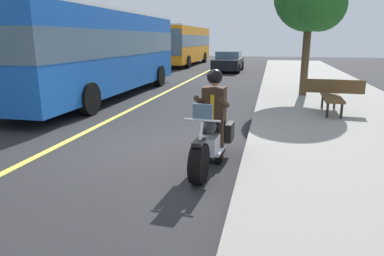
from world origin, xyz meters
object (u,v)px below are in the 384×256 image
bus_near (100,49)px  rider_main (214,108)px  bus_far (184,43)px  car_silver (229,61)px  motorcycle_main (211,141)px  bench_sidewalk (332,93)px

bus_near → rider_main: bearing=40.7°
bus_far → car_silver: (5.20, 4.58, -1.18)m
rider_main → bus_near: (-6.44, -5.54, 0.84)m
motorcycle_main → bus_near: (-6.63, -5.53, 1.42)m
rider_main → bus_near: bearing=-139.3°
motorcycle_main → bus_near: 8.75m
rider_main → bus_near: 8.53m
motorcycle_main → bus_near: bearing=-140.2°
bus_near → car_silver: (-12.42, 3.49, -1.18)m
car_silver → bench_sidewalk: (14.28, 4.79, 0.02)m
motorcycle_main → bench_sidewalk: size_ratio=1.22×
bus_near → car_silver: bearing=164.3°
rider_main → bench_sidewalk: bearing=149.0°
motorcycle_main → rider_main: bearing=177.3°
rider_main → car_silver: size_ratio=0.38×
bench_sidewalk → rider_main: bearing=-31.0°
bus_near → bus_far: (-17.62, -1.09, 0.00)m
motorcycle_main → bus_far: 25.18m
bus_near → bench_sidewalk: 8.57m
motorcycle_main → bus_far: (-24.25, -6.62, 1.42)m
car_silver → motorcycle_main: bearing=6.1°
bus_far → motorcycle_main: bearing=15.3°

